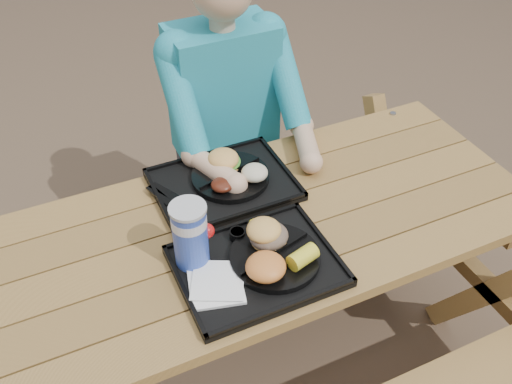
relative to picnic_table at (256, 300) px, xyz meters
name	(u,v)px	position (x,y,z in m)	size (l,w,h in m)	color
ground	(256,359)	(0.00, 0.00, -0.38)	(60.00, 60.00, 0.00)	#999999
picnic_table	(256,300)	(0.00, 0.00, 0.00)	(1.80, 1.49, 0.75)	#999999
tray_near	(257,267)	(-0.08, -0.17, 0.39)	(0.45, 0.35, 0.02)	black
tray_far	(223,185)	(-0.03, 0.20, 0.39)	(0.45, 0.35, 0.02)	black
plate_near	(275,257)	(-0.02, -0.18, 0.41)	(0.26, 0.26, 0.02)	black
plate_far	(230,177)	(0.00, 0.21, 0.41)	(0.26, 0.26, 0.02)	black
napkin_stack	(216,285)	(-0.21, -0.20, 0.40)	(0.15, 0.15, 0.02)	white
soda_cup	(190,236)	(-0.24, -0.08, 0.49)	(0.10, 0.10, 0.20)	#1635A8
condiment_bbq	(237,235)	(-0.08, -0.05, 0.41)	(0.05, 0.05, 0.03)	#330705
condiment_mustard	(256,227)	(-0.02, -0.04, 0.41)	(0.05, 0.05, 0.03)	gold
sandwich	(269,228)	(-0.02, -0.12, 0.47)	(0.11, 0.11, 0.11)	#F4B256
mac_cheese	(266,267)	(-0.08, -0.23, 0.44)	(0.11, 0.11, 0.06)	orange
corn_cob	(303,257)	(0.03, -0.24, 0.44)	(0.08, 0.08, 0.05)	#FFF135
cutlery_far	(171,196)	(-0.20, 0.21, 0.40)	(0.03, 0.18, 0.01)	black
burger	(223,156)	(0.00, 0.26, 0.46)	(0.11, 0.11, 0.10)	#F5AF56
baked_beans	(222,185)	(-0.05, 0.15, 0.43)	(0.07, 0.07, 0.03)	#531D10
potato_salad	(255,173)	(0.07, 0.16, 0.44)	(0.09, 0.09, 0.05)	beige
diner	(227,143)	(0.14, 0.57, 0.27)	(0.48, 0.84, 1.28)	#1AB8AE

